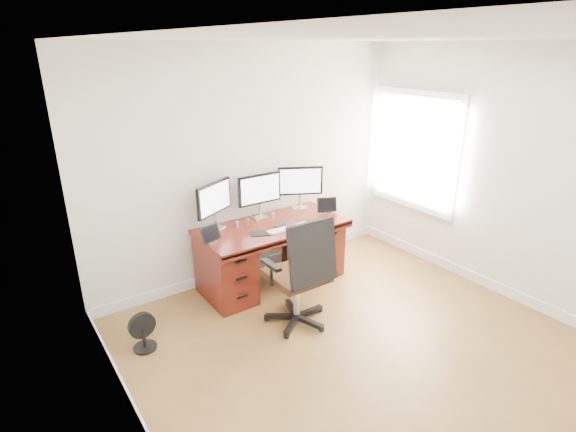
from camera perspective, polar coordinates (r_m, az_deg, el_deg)
ground at (r=4.27m, az=12.22°, el=-18.09°), size 4.50×4.50×0.00m
back_wall at (r=5.26m, az=-4.71°, el=6.47°), size 4.00×0.10×2.70m
right_wall at (r=5.25m, az=27.71°, el=4.13°), size 0.10×4.50×2.70m
desk at (r=5.25m, az=-2.08°, el=-4.54°), size 1.70×0.80×0.75m
office_chair at (r=4.50m, az=1.53°, el=-9.43°), size 0.66×0.62×1.16m
floor_fan at (r=4.47m, az=-17.89°, el=-13.88°), size 0.26×0.22×0.37m
monitor_left at (r=4.92m, az=-9.36°, el=2.03°), size 0.51×0.28×0.53m
monitor_center at (r=5.18m, az=-3.61°, el=3.24°), size 0.55×0.14×0.53m
monitor_right at (r=5.49m, az=1.56°, el=4.30°), size 0.50×0.29×0.53m
tablet_left at (r=4.66m, az=-9.74°, el=-2.39°), size 0.25×0.14×0.19m
tablet_right at (r=5.44m, az=5.01°, el=1.27°), size 0.25×0.16×0.19m
keyboard at (r=4.90m, az=-1.25°, el=-1.87°), size 0.25×0.11×0.01m
trackpad at (r=5.07m, az=1.99°, el=-1.12°), size 0.15×0.15×0.01m
drawing_tablet at (r=4.85m, az=-3.42°, el=-2.19°), size 0.27×0.23×0.01m
phone at (r=5.05m, az=-1.07°, el=-1.18°), size 0.15×0.11×0.01m
figurine_blue at (r=5.01m, az=-6.46°, el=-1.01°), size 0.03×0.03×0.08m
figurine_brown at (r=5.07m, az=-5.11°, el=-0.68°), size 0.03×0.03×0.08m
figurine_orange at (r=5.13m, az=-3.88°, el=-0.38°), size 0.03×0.03×0.08m
figurine_pink at (r=5.24m, az=-1.88°, el=0.10°), size 0.03×0.03×0.08m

